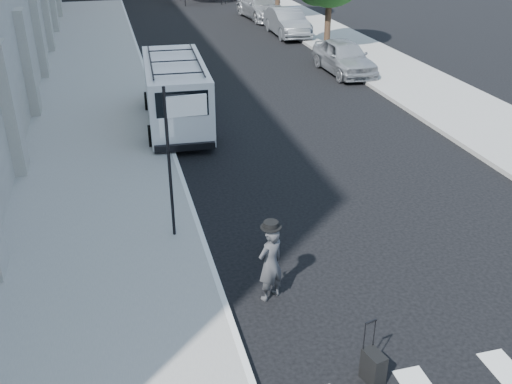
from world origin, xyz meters
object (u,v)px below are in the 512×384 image
parked_car_b (287,22)px  parked_car_c (262,6)px  suitcase (373,367)px  cargo_van (176,92)px  businessman (270,264)px  parked_car_a (344,57)px  briefcase (273,248)px

parked_car_b → parked_car_c: (0.01, 5.71, 0.02)m
suitcase → cargo_van: bearing=83.1°
suitcase → parked_car_b: (6.85, 26.32, 0.49)m
cargo_van → parked_car_c: (8.29, 19.16, -0.37)m
businessman → parked_car_a: bearing=-143.9°
cargo_van → parked_car_c: size_ratio=1.10×
briefcase → parked_car_b: bearing=89.1°
cargo_van → briefcase: bearing=-81.0°
suitcase → parked_car_c: (6.86, 32.03, 0.51)m
suitcase → parked_car_a: 19.05m
parked_car_a → briefcase: bearing=-119.0°
briefcase → parked_car_a: 15.63m
parked_car_a → parked_car_c: (0.00, 14.27, 0.05)m
parked_car_a → parked_car_b: size_ratio=0.93×
briefcase → suitcase: (0.51, -4.00, 0.12)m
parked_car_b → parked_car_c: bearing=90.4°
businessman → parked_car_a: size_ratio=0.36×
businessman → briefcase: size_ratio=3.65×
businessman → parked_car_a: (7.86, 15.22, -0.05)m
businessman → parked_car_a: businessman is taller
parked_car_a → parked_car_b: bearing=89.2°
briefcase → suitcase: suitcase is taller
suitcase → cargo_van: size_ratio=0.18×
cargo_van → parked_car_a: (8.29, 4.89, -0.42)m
parked_car_c → suitcase: bearing=-107.1°
briefcase → parked_car_b: size_ratio=0.09×
parked_car_a → cargo_van: bearing=-150.3°
cargo_van → parked_car_b: bearing=61.4°
cargo_van → parked_car_c: 20.88m
suitcase → parked_car_b: size_ratio=0.23×
businessman → parked_car_b: businessman is taller
parked_car_b → parked_car_c: parked_car_c is taller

